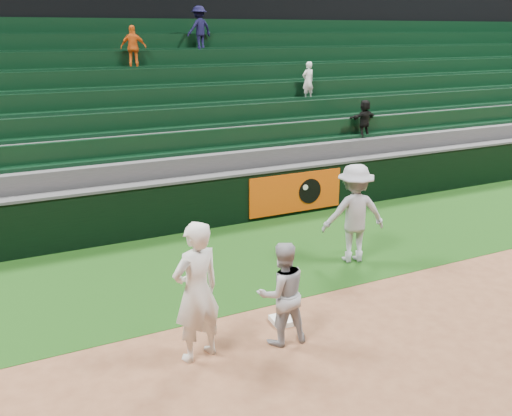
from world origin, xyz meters
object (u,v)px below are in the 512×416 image
Objects in this scene: baserunner at (282,293)px; base_coach at (354,214)px; first_baseman at (197,292)px; first_base at (283,320)px.

base_coach reaches higher than baserunner.
first_baseman is at bearing 40.62° from base_coach.
base_coach reaches higher than first_base.
base_coach is at bearing -168.46° from first_baseman.
baserunner reaches higher than first_base.
first_baseman reaches higher than first_base.
first_baseman is 1.29× the size of baserunner.
first_base is 0.95m from baserunner.
base_coach is (2.83, 2.12, 0.21)m from baserunner.
first_baseman reaches higher than baserunner.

